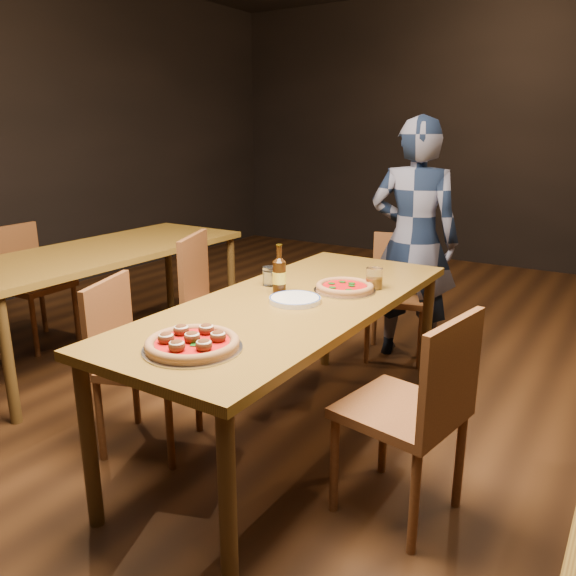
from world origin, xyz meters
The scene contains 16 objects.
ground centered at (0.00, 0.00, 0.00)m, with size 9.00×9.00×0.00m, color black.
room_shell centered at (0.00, 0.00, 1.86)m, with size 9.00×9.00×9.00m.
table_main centered at (0.00, 0.00, 0.68)m, with size 0.80×2.00×0.75m.
table_left centered at (-1.70, 0.30, 0.68)m, with size 0.80×2.00×0.75m.
chair_main_nw centered at (-0.58, -0.40, 0.44)m, with size 0.41×0.41×0.88m, color #5B3518, non-canonical shape.
chair_main_sw centered at (-0.73, 0.41, 0.48)m, with size 0.45×0.45×0.96m, color #5B3518, non-canonical shape.
chair_main_e centered at (0.63, -0.20, 0.46)m, with size 0.43×0.43×0.91m, color #5B3518, non-canonical shape.
chair_end centered at (0.01, 1.32, 0.43)m, with size 0.41×0.41×0.87m, color #5B3518, non-canonical shape.
chair_nbr_left centered at (-2.27, 0.14, 0.45)m, with size 0.42×0.42×0.90m, color #5B3518, non-canonical shape.
pizza_meatball centered at (0.01, -0.72, 0.78)m, with size 0.37×0.37×0.07m.
pizza_margherita centered at (0.13, 0.26, 0.77)m, with size 0.31×0.31×0.04m.
plate_stack centered at (0.02, -0.02, 0.76)m, with size 0.24×0.24×0.02m, color white.
beer_bottle centered at (-0.12, 0.06, 0.83)m, with size 0.07×0.07×0.24m.
water_glass centered at (-0.24, 0.15, 0.80)m, with size 0.08×0.08×0.10m, color white.
amber_glass centered at (0.23, 0.38, 0.80)m, with size 0.08×0.08×0.10m, color #955C10.
diner centered at (0.06, 1.40, 0.80)m, with size 0.59×0.39×1.61m, color black.
Camera 1 is at (1.33, -2.13, 1.53)m, focal length 35.00 mm.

